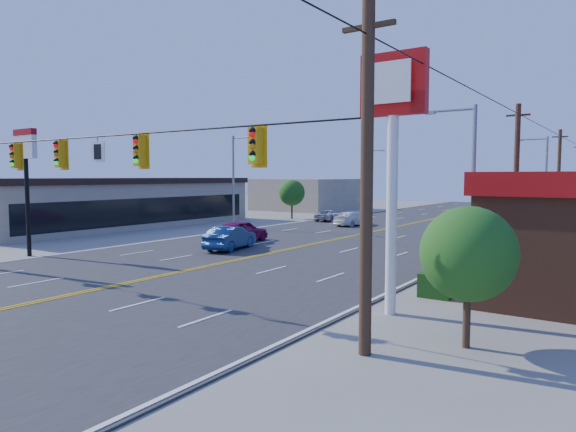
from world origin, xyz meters
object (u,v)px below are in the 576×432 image
Objects in this scene: signal_span at (77,168)px; pizza_hut_sign at (26,165)px; car_magenta at (241,232)px; car_silver at (330,216)px; car_white at (353,219)px; kfc_pylon at (393,130)px; car_blue at (230,239)px.

pizza_hut_sign is at bearing 159.81° from signal_span.
signal_span reaches higher than pizza_hut_sign.
signal_span is at bearing 104.65° from car_magenta.
car_silver is at bearing -81.87° from car_magenta.
car_silver is at bearing -27.01° from car_white.
kfc_pylon is 1.94× the size of car_blue.
car_silver is (-4.90, 21.13, -0.16)m from car_blue.
kfc_pylon is 1.89× the size of car_magenta.
car_white is (-3.64, 30.29, -4.26)m from signal_span.
signal_span is at bearing 89.96° from car_blue.
pizza_hut_sign reaches higher than car_magenta.
kfc_pylon is (11.12, 4.00, 1.16)m from signal_span.
car_magenta is (-4.55, 15.28, -4.12)m from signal_span.
car_white is (-0.79, 18.08, -0.09)m from car_blue.
kfc_pylon is 22.02m from pizza_hut_sign.
car_white is (7.24, 26.29, -4.55)m from pizza_hut_sign.
kfc_pylon is 2.09× the size of car_silver.
pizza_hut_sign is 12.32m from car_blue.
car_white is at bearing 141.25° from car_silver.
pizza_hut_sign is at bearing 180.00° from kfc_pylon.
car_magenta reaches higher than car_silver.
signal_span is 3.55× the size of pizza_hut_sign.
kfc_pylon is 1.96× the size of car_white.
car_blue is at bearing 116.95° from car_magenta.
kfc_pylon is at bearing 142.32° from car_magenta.
car_blue is 1.01× the size of car_white.
pizza_hut_sign reaches higher than car_silver.
signal_span is 11.60m from pizza_hut_sign.
car_white is at bearing 74.60° from pizza_hut_sign.
kfc_pylon is 35.31m from car_silver.
signal_span is 5.60× the size of car_white.
car_white is at bearing 96.85° from signal_span.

